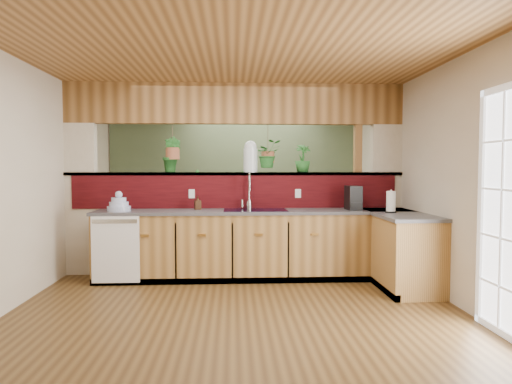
{
  "coord_description": "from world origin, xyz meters",
  "views": [
    {
      "loc": [
        -0.04,
        -4.95,
        1.45
      ],
      "look_at": [
        0.24,
        0.7,
        1.15
      ],
      "focal_mm": 32.0,
      "sensor_mm": 36.0,
      "label": 1
    }
  ],
  "objects_px": {
    "faucet": "(249,189)",
    "soap_dispenser": "(198,203)",
    "dish_stack": "(119,205)",
    "shelving_console": "(228,221)",
    "paper_towel": "(391,202)",
    "glass_jar": "(250,156)",
    "coffee_maker": "(353,199)"
  },
  "relations": [
    {
      "from": "faucet",
      "to": "soap_dispenser",
      "type": "relative_size",
      "value": 2.7
    },
    {
      "from": "dish_stack",
      "to": "shelving_console",
      "type": "relative_size",
      "value": 0.21
    },
    {
      "from": "paper_towel",
      "to": "glass_jar",
      "type": "bearing_deg",
      "value": 154.54
    },
    {
      "from": "paper_towel",
      "to": "glass_jar",
      "type": "distance_m",
      "value": 1.96
    },
    {
      "from": "glass_jar",
      "to": "shelving_console",
      "type": "relative_size",
      "value": 0.3
    },
    {
      "from": "shelving_console",
      "to": "dish_stack",
      "type": "bearing_deg",
      "value": -119.44
    },
    {
      "from": "glass_jar",
      "to": "shelving_console",
      "type": "xyz_separation_m",
      "value": [
        -0.33,
        1.9,
        -1.11
      ]
    },
    {
      "from": "faucet",
      "to": "coffee_maker",
      "type": "bearing_deg",
      "value": -8.58
    },
    {
      "from": "coffee_maker",
      "to": "glass_jar",
      "type": "xyz_separation_m",
      "value": [
        -1.33,
        0.43,
        0.56
      ]
    },
    {
      "from": "glass_jar",
      "to": "shelving_console",
      "type": "bearing_deg",
      "value": 99.73
    },
    {
      "from": "dish_stack",
      "to": "paper_towel",
      "type": "relative_size",
      "value": 1.04
    },
    {
      "from": "soap_dispenser",
      "to": "coffee_maker",
      "type": "distance_m",
      "value": 2.05
    },
    {
      "from": "faucet",
      "to": "dish_stack",
      "type": "relative_size",
      "value": 1.66
    },
    {
      "from": "dish_stack",
      "to": "glass_jar",
      "type": "xyz_separation_m",
      "value": [
        1.69,
        0.45,
        0.63
      ]
    },
    {
      "from": "faucet",
      "to": "soap_dispenser",
      "type": "bearing_deg",
      "value": -174.96
    },
    {
      "from": "faucet",
      "to": "shelving_console",
      "type": "xyz_separation_m",
      "value": [
        -0.3,
        2.12,
        -0.66
      ]
    },
    {
      "from": "shelving_console",
      "to": "paper_towel",
      "type": "bearing_deg",
      "value": -52.58
    },
    {
      "from": "faucet",
      "to": "paper_towel",
      "type": "relative_size",
      "value": 1.72
    },
    {
      "from": "dish_stack",
      "to": "coffee_maker",
      "type": "bearing_deg",
      "value": 0.48
    },
    {
      "from": "dish_stack",
      "to": "shelving_console",
      "type": "bearing_deg",
      "value": 59.89
    },
    {
      "from": "soap_dispenser",
      "to": "paper_towel",
      "type": "bearing_deg",
      "value": -12.35
    },
    {
      "from": "coffee_maker",
      "to": "shelving_console",
      "type": "distance_m",
      "value": 2.91
    },
    {
      "from": "faucet",
      "to": "dish_stack",
      "type": "distance_m",
      "value": 1.69
    },
    {
      "from": "dish_stack",
      "to": "paper_towel",
      "type": "distance_m",
      "value": 3.4
    },
    {
      "from": "soap_dispenser",
      "to": "glass_jar",
      "type": "height_order",
      "value": "glass_jar"
    },
    {
      "from": "faucet",
      "to": "paper_towel",
      "type": "height_order",
      "value": "faucet"
    },
    {
      "from": "soap_dispenser",
      "to": "coffee_maker",
      "type": "bearing_deg",
      "value": -4.08
    },
    {
      "from": "soap_dispenser",
      "to": "shelving_console",
      "type": "xyz_separation_m",
      "value": [
        0.38,
        2.18,
        -0.49
      ]
    },
    {
      "from": "soap_dispenser",
      "to": "coffee_maker",
      "type": "xyz_separation_m",
      "value": [
        2.04,
        -0.15,
        0.05
      ]
    },
    {
      "from": "faucet",
      "to": "shelving_console",
      "type": "relative_size",
      "value": 0.34
    },
    {
      "from": "coffee_maker",
      "to": "shelving_console",
      "type": "relative_size",
      "value": 0.22
    },
    {
      "from": "paper_towel",
      "to": "soap_dispenser",
      "type": "bearing_deg",
      "value": 167.65
    }
  ]
}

